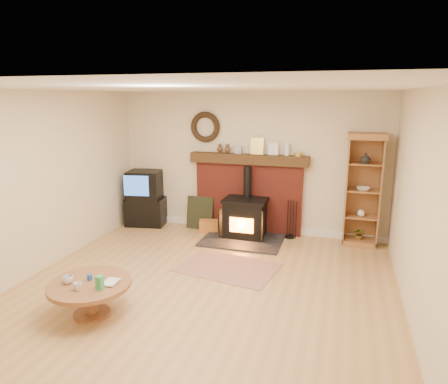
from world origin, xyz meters
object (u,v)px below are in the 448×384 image
(wood_stove, at_px, (245,219))
(curio_cabinet, at_px, (363,190))
(coffee_table, at_px, (90,289))
(tv_unit, at_px, (146,199))

(wood_stove, height_order, curio_cabinet, curio_cabinet)
(wood_stove, xyz_separation_m, coffee_table, (-1.09, -3.08, -0.02))
(tv_unit, relative_size, coffee_table, 1.14)
(coffee_table, bearing_deg, curio_cabinet, 47.62)
(tv_unit, xyz_separation_m, coffee_table, (0.99, -3.28, -0.19))
(wood_stove, bearing_deg, coffee_table, -109.44)
(tv_unit, xyz_separation_m, curio_cabinet, (4.06, 0.09, 0.44))
(tv_unit, height_order, coffee_table, tv_unit)
(coffee_table, bearing_deg, tv_unit, 106.83)
(wood_stove, xyz_separation_m, tv_unit, (-2.08, 0.20, 0.17))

